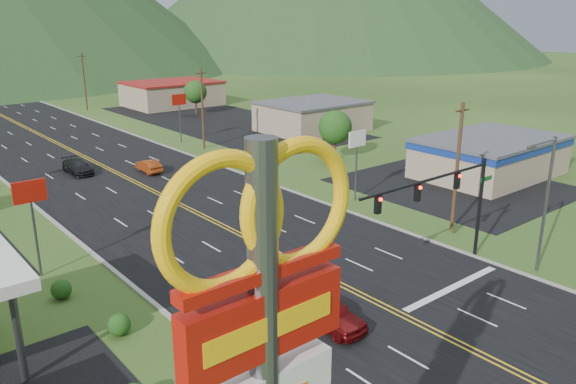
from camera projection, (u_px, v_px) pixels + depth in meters
pylon_sign at (264, 371)px, 11.07m from camera, size 4.32×0.60×14.00m
traffic_signal at (447, 194)px, 35.35m from camera, size 13.10×0.43×7.00m
streetlight_east at (545, 196)px, 35.30m from camera, size 3.28×0.25×9.00m
building_east_near at (490, 154)px, 58.65m from camera, size 15.40×10.40×4.10m
building_east_mid at (313, 116)px, 81.98m from camera, size 14.40×11.40×4.30m
building_east_far at (172, 93)px, 105.29m from camera, size 16.40×12.40×4.50m
pole_sign_west_a at (31, 201)px, 34.77m from camera, size 2.00×0.18×6.40m
pole_sign_east_a at (357, 146)px, 49.70m from camera, size 2.00×0.18×6.40m
pole_sign_east_b at (179, 105)px, 73.26m from camera, size 2.00×0.18×6.40m
tree_east_a at (335, 127)px, 64.35m from camera, size 3.84×3.84×5.82m
tree_east_b at (195, 92)px, 94.75m from camera, size 3.84×3.84×5.82m
utility_pole_a at (457, 166)px, 42.62m from camera, size 1.60×0.28×10.00m
utility_pole_b at (202, 108)px, 69.86m from camera, size 1.60×0.28×10.00m
utility_pole_c at (84, 81)px, 99.31m from camera, size 1.60×0.28×10.00m
utility_pole_d at (20, 66)px, 128.76m from camera, size 1.60×0.28×10.00m
car_red_near at (328, 313)px, 30.12m from camera, size 1.98×4.77×1.61m
car_dark_mid at (78, 167)px, 59.63m from camera, size 2.07×5.00×1.45m
car_red_far at (149, 166)px, 60.20m from camera, size 1.58×4.18×1.36m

